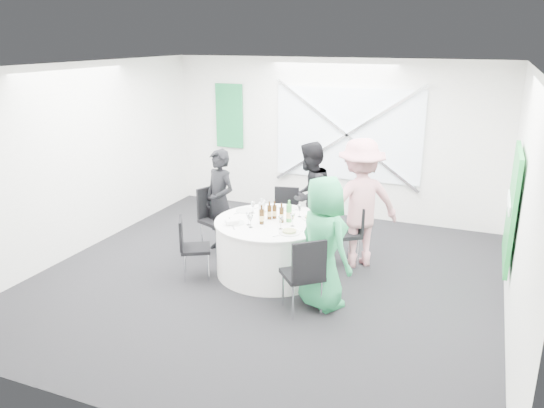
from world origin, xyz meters
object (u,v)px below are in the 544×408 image
at_px(person_man_back, 309,196).
at_px(person_woman_pink, 360,203).
at_px(person_man_back_left, 220,201).
at_px(banquet_table, 272,247).
at_px(person_woman_green, 323,243).
at_px(chair_back_left, 214,214).
at_px(chair_back, 286,212).
at_px(chair_back_right, 349,226).
at_px(clear_water_bottle, 262,211).
at_px(chair_front_right, 305,270).
at_px(chair_front_left, 190,243).
at_px(green_water_bottle, 289,213).

bearing_deg(person_man_back, person_woman_pink, 75.77).
bearing_deg(person_man_back_left, banquet_table, -0.00).
xyz_separation_m(person_man_back, person_woman_green, (0.75, -1.73, -0.01)).
relative_size(banquet_table, chair_back_left, 1.61).
distance_m(chair_back, chair_back_left, 1.13).
xyz_separation_m(chair_back_left, chair_back_right, (2.05, 0.19, 0.01)).
relative_size(chair_back_left, clear_water_bottle, 3.26).
bearing_deg(person_man_back_left, chair_front_right, -13.55).
height_order(chair_back_left, chair_back_right, chair_back_right).
bearing_deg(chair_front_left, chair_back, -54.10).
distance_m(banquet_table, person_man_back_left, 1.19).
xyz_separation_m(banquet_table, person_man_back, (0.17, 1.10, 0.45)).
distance_m(chair_back_left, chair_front_right, 2.40).
bearing_deg(chair_front_right, person_man_back, -113.32).
bearing_deg(chair_back_left, chair_back_right, -62.50).
height_order(chair_front_right, person_woman_green, person_woman_green).
xyz_separation_m(chair_front_left, green_water_bottle, (1.19, 0.61, 0.38)).
distance_m(chair_back, person_man_back_left, 1.07).
relative_size(chair_back_left, chair_front_right, 1.01).
bearing_deg(clear_water_bottle, person_man_back, 73.51).
height_order(chair_front_right, person_woman_pink, person_woman_pink).
distance_m(chair_back_right, chair_front_right, 1.59).
distance_m(chair_back, person_man_back, 0.50).
bearing_deg(chair_back_right, banquet_table, -90.00).
height_order(chair_back, chair_back_right, chair_back_right).
relative_size(chair_front_right, person_woman_green, 0.59).
bearing_deg(green_water_bottle, person_woman_pink, 40.53).
relative_size(chair_front_right, green_water_bottle, 3.18).
relative_size(person_woman_pink, green_water_bottle, 6.06).
bearing_deg(chair_front_left, green_water_bottle, -92.75).
distance_m(person_woman_pink, clear_water_bottle, 1.39).
bearing_deg(banquet_table, chair_back_right, 36.23).
bearing_deg(chair_back_right, chair_front_right, -40.05).
bearing_deg(person_woman_green, chair_back_left, 6.54).
bearing_deg(green_water_bottle, chair_back_right, 41.78).
distance_m(chair_back_right, green_water_bottle, 0.95).
bearing_deg(chair_front_left, chair_back_left, -19.85).
height_order(person_man_back_left, clear_water_bottle, person_man_back_left).
bearing_deg(person_woman_green, chair_back_right, -54.52).
bearing_deg(clear_water_bottle, chair_front_right, -44.60).
height_order(person_man_back_left, person_woman_green, person_woman_green).
bearing_deg(person_man_back, chair_back, -82.60).
bearing_deg(chair_back_left, person_woman_green, -95.86).
xyz_separation_m(green_water_bottle, clear_water_bottle, (-0.38, -0.05, -0.00)).
xyz_separation_m(person_man_back_left, person_man_back, (1.19, 0.65, 0.04)).
xyz_separation_m(banquet_table, chair_back_left, (-1.15, 0.47, 0.19)).
height_order(banquet_table, chair_back, chair_back).
relative_size(person_man_back, person_woman_green, 1.02).
bearing_deg(person_man_back_left, chair_back, 62.89).
bearing_deg(chair_back_right, person_man_back, -157.11).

